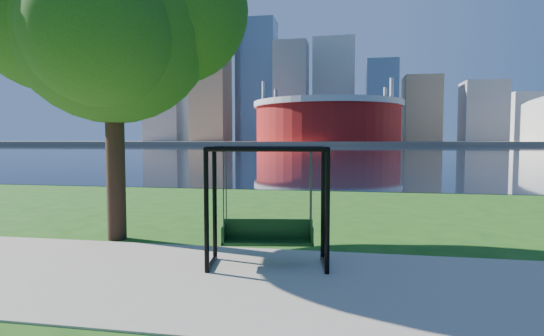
# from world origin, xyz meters

# --- Properties ---
(ground) EXTENTS (900.00, 900.00, 0.00)m
(ground) POSITION_xyz_m (0.00, 0.00, 0.00)
(ground) COLOR #1E5114
(ground) RESTS_ON ground
(path) EXTENTS (120.00, 4.00, 0.03)m
(path) POSITION_xyz_m (0.00, -0.50, 0.01)
(path) COLOR #9E937F
(path) RESTS_ON ground
(river) EXTENTS (900.00, 180.00, 0.02)m
(river) POSITION_xyz_m (0.00, 102.00, 0.01)
(river) COLOR black
(river) RESTS_ON ground
(far_bank) EXTENTS (900.00, 228.00, 2.00)m
(far_bank) POSITION_xyz_m (0.00, 306.00, 1.00)
(far_bank) COLOR #937F60
(far_bank) RESTS_ON ground
(stadium) EXTENTS (83.00, 83.00, 32.00)m
(stadium) POSITION_xyz_m (-10.00, 235.00, 14.23)
(stadium) COLOR maroon
(stadium) RESTS_ON far_bank
(skyline) EXTENTS (392.00, 66.00, 96.50)m
(skyline) POSITION_xyz_m (-4.27, 319.39, 35.89)
(skyline) COLOR gray
(skyline) RESTS_ON far_bank
(swing) EXTENTS (2.20, 1.20, 2.14)m
(swing) POSITION_xyz_m (0.14, 0.34, 1.04)
(swing) COLOR black
(swing) RESTS_ON ground
(park_tree) EXTENTS (5.81, 5.25, 7.22)m
(park_tree) POSITION_xyz_m (-3.69, 1.90, 5.01)
(park_tree) COLOR black
(park_tree) RESTS_ON ground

